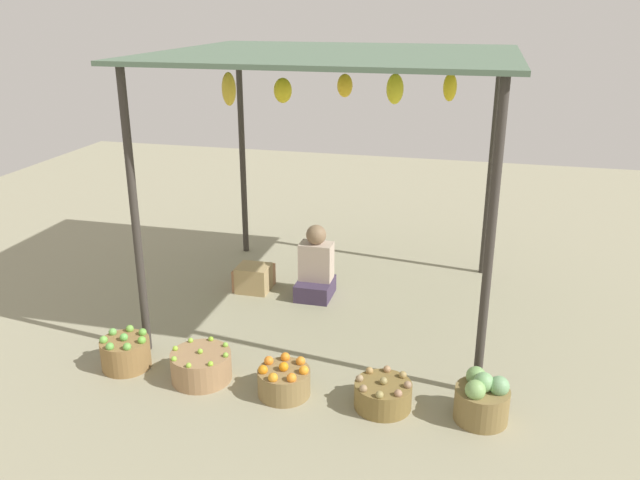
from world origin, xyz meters
The scene contains 10 objects.
ground_plane centered at (0.00, 0.00, 0.00)m, with size 14.00×14.00×0.00m, color gray.
market_stall_structure centered at (0.00, 0.01, 2.34)m, with size 3.18×2.85×2.52m.
vendor_person centered at (-0.26, 0.20, 0.30)m, with size 0.36×0.44×0.78m.
basket_green_apples centered at (-1.47, -1.60, 0.14)m, with size 0.41×0.41×0.32m.
basket_limes centered at (-0.76, -1.63, 0.12)m, with size 0.50×0.50×0.28m.
basket_oranges centered at (-0.04, -1.67, 0.12)m, with size 0.42×0.42×0.28m.
basket_potatoes centered at (0.75, -1.65, 0.11)m, with size 0.44×0.44×0.26m.
basket_cabbages centered at (1.48, -1.64, 0.17)m, with size 0.40×0.40×0.39m.
wooden_crate_near_vendor centered at (-0.94, 0.15, 0.14)m, with size 0.34×0.30×0.28m, color tan.
wooden_crate_stacked_rear centered at (-0.96, 0.22, 0.12)m, with size 0.38×0.36×0.24m, color #A87550.
Camera 1 is at (1.33, -5.94, 2.93)m, focal length 36.75 mm.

